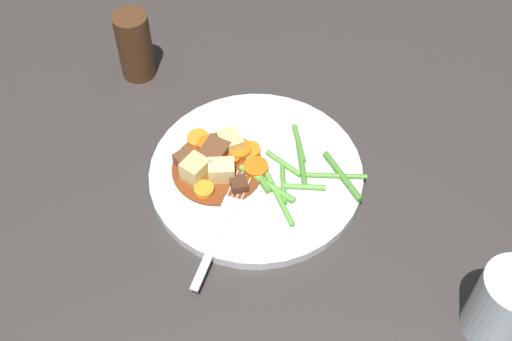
# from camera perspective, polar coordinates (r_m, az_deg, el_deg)

# --- Properties ---
(ground_plane) EXTENTS (3.00, 3.00, 0.00)m
(ground_plane) POSITION_cam_1_polar(r_m,az_deg,el_deg) (0.85, 0.00, -0.58)
(ground_plane) COLOR #383330
(dinner_plate) EXTENTS (0.27, 0.27, 0.01)m
(dinner_plate) POSITION_cam_1_polar(r_m,az_deg,el_deg) (0.85, 0.00, -0.29)
(dinner_plate) COLOR white
(dinner_plate) RESTS_ON ground_plane
(stew_sauce) EXTENTS (0.12, 0.12, 0.00)m
(stew_sauce) POSITION_cam_1_polar(r_m,az_deg,el_deg) (0.85, -3.30, 0.21)
(stew_sauce) COLOR brown
(stew_sauce) RESTS_ON dinner_plate
(carrot_slice_0) EXTENTS (0.03, 0.03, 0.01)m
(carrot_slice_0) POSITION_cam_1_polar(r_m,az_deg,el_deg) (0.84, -0.23, -0.08)
(carrot_slice_0) COLOR orange
(carrot_slice_0) RESTS_ON dinner_plate
(carrot_slice_1) EXTENTS (0.04, 0.04, 0.01)m
(carrot_slice_1) POSITION_cam_1_polar(r_m,az_deg,el_deg) (0.87, -4.99, 2.72)
(carrot_slice_1) COLOR orange
(carrot_slice_1) RESTS_ON dinner_plate
(carrot_slice_2) EXTENTS (0.04, 0.04, 0.01)m
(carrot_slice_2) POSITION_cam_1_polar(r_m,az_deg,el_deg) (0.85, -2.36, 1.25)
(carrot_slice_2) COLOR orange
(carrot_slice_2) RESTS_ON dinner_plate
(carrot_slice_3) EXTENTS (0.03, 0.03, 0.01)m
(carrot_slice_3) POSITION_cam_1_polar(r_m,az_deg,el_deg) (0.82, -4.50, -1.71)
(carrot_slice_3) COLOR orange
(carrot_slice_3) RESTS_ON dinner_plate
(carrot_slice_4) EXTENTS (0.03, 0.03, 0.01)m
(carrot_slice_4) POSITION_cam_1_polar(r_m,az_deg,el_deg) (0.86, -0.21, 1.80)
(carrot_slice_4) COLOR orange
(carrot_slice_4) RESTS_ON dinner_plate
(carrot_slice_5) EXTENTS (0.03, 0.03, 0.01)m
(carrot_slice_5) POSITION_cam_1_polar(r_m,az_deg,el_deg) (0.86, -4.29, 2.19)
(carrot_slice_5) COLOR orange
(carrot_slice_5) RESTS_ON dinner_plate
(carrot_slice_6) EXTENTS (0.03, 0.03, 0.01)m
(carrot_slice_6) POSITION_cam_1_polar(r_m,az_deg,el_deg) (0.86, -1.42, 1.67)
(carrot_slice_6) COLOR orange
(carrot_slice_6) RESTS_ON dinner_plate
(potato_chunk_0) EXTENTS (0.04, 0.04, 0.03)m
(potato_chunk_0) POSITION_cam_1_polar(r_m,az_deg,el_deg) (0.83, -5.25, 0.06)
(potato_chunk_0) COLOR #E5CC7A
(potato_chunk_0) RESTS_ON dinner_plate
(potato_chunk_1) EXTENTS (0.04, 0.03, 0.03)m
(potato_chunk_1) POSITION_cam_1_polar(r_m,az_deg,el_deg) (0.82, -2.90, -0.28)
(potato_chunk_1) COLOR #EAD68C
(potato_chunk_1) RESTS_ON dinner_plate
(potato_chunk_2) EXTENTS (0.03, 0.04, 0.02)m
(potato_chunk_2) POSITION_cam_1_polar(r_m,az_deg,el_deg) (0.86, -2.22, 2.44)
(potato_chunk_2) COLOR #E5CC7A
(potato_chunk_2) RESTS_ON dinner_plate
(meat_chunk_0) EXTENTS (0.02, 0.02, 0.02)m
(meat_chunk_0) POSITION_cam_1_polar(r_m,az_deg,el_deg) (0.82, -1.47, -1.24)
(meat_chunk_0) COLOR #4C2B19
(meat_chunk_0) RESTS_ON dinner_plate
(meat_chunk_1) EXTENTS (0.03, 0.04, 0.02)m
(meat_chunk_1) POSITION_cam_1_polar(r_m,az_deg,el_deg) (0.85, -6.00, 0.82)
(meat_chunk_1) COLOR brown
(meat_chunk_1) RESTS_ON dinner_plate
(meat_chunk_2) EXTENTS (0.05, 0.05, 0.03)m
(meat_chunk_2) POSITION_cam_1_polar(r_m,az_deg,el_deg) (0.85, -3.56, 1.47)
(meat_chunk_2) COLOR brown
(meat_chunk_2) RESTS_ON dinner_plate
(green_bean_0) EXTENTS (0.02, 0.08, 0.01)m
(green_bean_0) POSITION_cam_1_polar(r_m,az_deg,el_deg) (0.81, 2.01, -2.42)
(green_bean_0) COLOR #66AD42
(green_bean_0) RESTS_ON dinner_plate
(green_bean_1) EXTENTS (0.08, 0.03, 0.01)m
(green_bean_1) POSITION_cam_1_polar(r_m,az_deg,el_deg) (0.84, 6.79, -0.45)
(green_bean_1) COLOR #599E38
(green_bean_1) RESTS_ON dinner_plate
(green_bean_2) EXTENTS (0.02, 0.06, 0.01)m
(green_bean_2) POSITION_cam_1_polar(r_m,az_deg,el_deg) (0.84, 0.20, -0.23)
(green_bean_2) COLOR #599E38
(green_bean_2) RESTS_ON dinner_plate
(green_bean_3) EXTENTS (0.01, 0.06, 0.01)m
(green_bean_3) POSITION_cam_1_polar(r_m,az_deg,el_deg) (0.87, 3.71, 2.34)
(green_bean_3) COLOR #599E38
(green_bean_3) RESTS_ON dinner_plate
(green_bean_4) EXTENTS (0.05, 0.02, 0.01)m
(green_bean_4) POSITION_cam_1_polar(r_m,az_deg,el_deg) (0.83, 4.15, -1.40)
(green_bean_4) COLOR #66AD42
(green_bean_4) RESTS_ON dinner_plate
(green_bean_5) EXTENTS (0.04, 0.05, 0.01)m
(green_bean_5) POSITION_cam_1_polar(r_m,az_deg,el_deg) (0.84, 2.47, 0.39)
(green_bean_5) COLOR #66AD42
(green_bean_5) RESTS_ON dinner_plate
(green_bean_6) EXTENTS (0.06, 0.07, 0.01)m
(green_bean_6) POSITION_cam_1_polar(r_m,az_deg,el_deg) (0.83, 0.93, -1.13)
(green_bean_6) COLOR #66AD42
(green_bean_6) RESTS_ON dinner_plate
(green_bean_7) EXTENTS (0.02, 0.06, 0.01)m
(green_bean_7) POSITION_cam_1_polar(r_m,az_deg,el_deg) (0.83, 2.37, -1.17)
(green_bean_7) COLOR #599E38
(green_bean_7) RESTS_ON dinner_plate
(green_bean_8) EXTENTS (0.03, 0.08, 0.01)m
(green_bean_8) POSITION_cam_1_polar(r_m,az_deg,el_deg) (0.84, 7.44, -0.47)
(green_bean_8) COLOR #4C8E33
(green_bean_8) RESTS_ON dinner_plate
(green_bean_9) EXTENTS (0.02, 0.07, 0.01)m
(green_bean_9) POSITION_cam_1_polar(r_m,az_deg,el_deg) (0.85, 3.97, 0.50)
(green_bean_9) COLOR #4C8E33
(green_bean_9) RESTS_ON dinner_plate
(fork) EXTENTS (0.11, 0.16, 0.00)m
(fork) POSITION_cam_1_polar(r_m,az_deg,el_deg) (0.80, -2.87, -4.60)
(fork) COLOR silver
(fork) RESTS_ON dinner_plate
(water_glass) EXTENTS (0.07, 0.07, 0.10)m
(water_glass) POSITION_cam_1_polar(r_m,az_deg,el_deg) (0.75, 20.58, -10.78)
(water_glass) COLOR silver
(water_glass) RESTS_ON ground_plane
(pepper_mill) EXTENTS (0.05, 0.05, 0.10)m
(pepper_mill) POSITION_cam_1_polar(r_m,az_deg,el_deg) (0.96, -10.39, 10.52)
(pepper_mill) COLOR #4C2D19
(pepper_mill) RESTS_ON ground_plane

